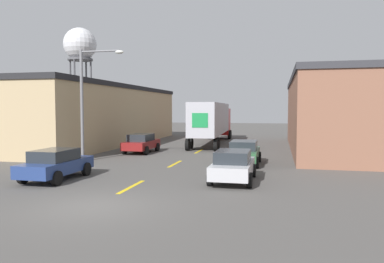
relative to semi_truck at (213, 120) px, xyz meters
name	(u,v)px	position (x,y,z in m)	size (l,w,h in m)	color
ground_plane	(94,206)	(0.11, -24.57, -2.38)	(160.00, 160.00, 0.00)	#4C4947
road_centerline	(175,164)	(0.11, -14.10, -2.38)	(0.20, 17.04, 0.01)	gold
warehouse_left	(73,115)	(-13.65, -2.69, 0.47)	(13.22, 26.18, 5.69)	tan
warehouse_right	(345,114)	(11.66, -3.38, 0.64)	(8.79, 22.25, 6.04)	brown
semi_truck	(213,120)	(0.00, 0.00, 0.00)	(3.17, 15.34, 3.96)	#B21919
parked_car_left_far	(141,143)	(-4.08, -8.92, -1.61)	(1.95, 4.22, 1.47)	maroon
parked_car_left_near	(56,164)	(-4.08, -20.41, -1.61)	(1.95, 4.22, 1.47)	navy
parked_car_right_near	(233,165)	(4.30, -18.95, -1.61)	(1.95, 4.22, 1.47)	#B2B2B7
parked_car_right_mid	(244,152)	(4.30, -13.43, -1.61)	(1.95, 4.22, 1.47)	#2D5B38
water_tower	(80,46)	(-24.25, 17.53, 10.93)	(5.12, 5.12, 16.15)	#47474C
street_lamp	(87,95)	(-5.68, -14.32, 1.91)	(3.04, 0.32, 7.23)	slate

